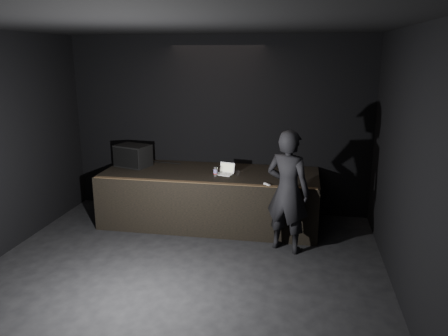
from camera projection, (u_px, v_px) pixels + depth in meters
name	position (u px, v px, depth m)	size (l,w,h in m)	color
ground	(168.00, 297.00, 5.81)	(7.00, 7.00, 0.00)	black
room_walls	(162.00, 149.00, 5.29)	(6.10, 7.10, 3.52)	black
stage_riser	(210.00, 197.00, 8.28)	(4.00, 1.50, 1.00)	black
riser_lip	(201.00, 182.00, 7.47)	(3.92, 0.10, 0.01)	brown
stage_monitor	(133.00, 156.00, 8.53)	(0.74, 0.62, 0.42)	black
cable	(160.00, 162.00, 8.86)	(0.02, 0.02, 0.90)	black
laptop	(226.00, 171.00, 8.01)	(0.34, 0.32, 0.20)	white
beer_can	(216.00, 171.00, 7.86)	(0.07, 0.07, 0.17)	silver
plastic_cup	(238.00, 173.00, 7.88)	(0.08, 0.08, 0.10)	white
wii_remote	(267.00, 184.00, 7.33)	(0.04, 0.15, 0.03)	white
person	(288.00, 191.00, 6.99)	(0.73, 0.48, 2.01)	black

